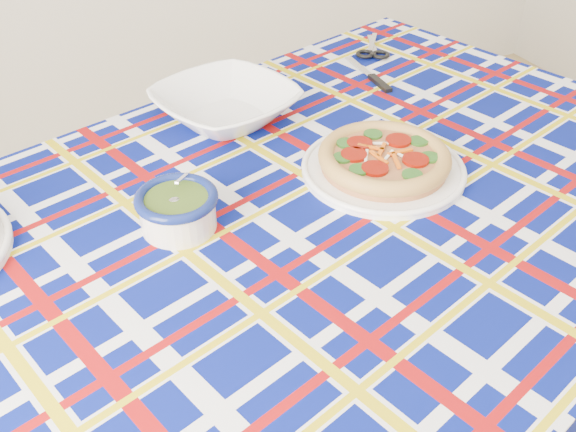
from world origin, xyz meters
name	(u,v)px	position (x,y,z in m)	size (l,w,h in m)	color
dining_table	(305,245)	(-0.33, 0.11, 0.73)	(1.98, 1.56, 0.81)	brown
tablecloth	(305,234)	(-0.33, 0.11, 0.76)	(1.77, 1.12, 0.11)	#051065
main_focaccia_plate	(384,158)	(-0.14, 0.16, 0.85)	(0.33, 0.33, 0.06)	#A8673B
pesto_bowl	(177,207)	(-0.55, 0.16, 0.86)	(0.14, 0.14, 0.09)	#293F11
serving_bowl	(226,105)	(-0.34, 0.49, 0.86)	(0.30, 0.30, 0.07)	white
table_knife	(361,67)	(0.07, 0.61, 0.82)	(0.24, 0.02, 0.01)	silver
kitchen_scissors	(372,43)	(0.18, 0.73, 0.83)	(0.20, 0.10, 0.02)	silver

